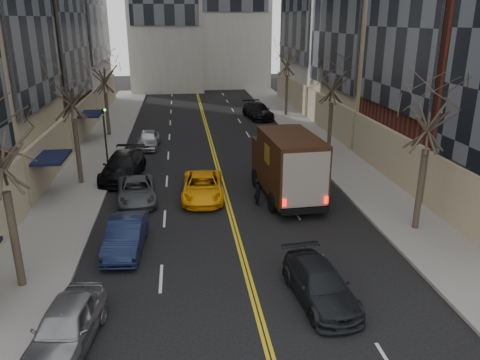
# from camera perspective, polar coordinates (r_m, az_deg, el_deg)

# --- Properties ---
(sidewalk_left) EXTENTS (4.00, 66.00, 0.15)m
(sidewalk_left) POSITION_cam_1_polar(r_m,az_deg,el_deg) (37.63, -17.12, 3.10)
(sidewalk_left) COLOR slate
(sidewalk_left) RESTS_ON ground
(sidewalk_right) EXTENTS (4.00, 66.00, 0.15)m
(sidewalk_right) POSITION_cam_1_polar(r_m,az_deg,el_deg) (38.79, 10.11, 4.12)
(sidewalk_right) COLOR slate
(sidewalk_right) RESTS_ON ground
(tree_lf_mid) EXTENTS (3.20, 3.20, 8.91)m
(tree_lf_mid) POSITION_cam_1_polar(r_m,az_deg,el_deg) (29.61, -20.10, 11.57)
(tree_lf_mid) COLOR #382D23
(tree_lf_mid) RESTS_ON sidewalk_left
(tree_lf_far) EXTENTS (3.20, 3.20, 8.12)m
(tree_lf_far) POSITION_cam_1_polar(r_m,az_deg,el_deg) (42.39, -16.36, 13.11)
(tree_lf_far) COLOR #382D23
(tree_lf_far) RESTS_ON sidewalk_left
(tree_rt_near) EXTENTS (3.20, 3.20, 8.71)m
(tree_rt_near) POSITION_cam_1_polar(r_m,az_deg,el_deg) (22.97, 22.37, 9.07)
(tree_rt_near) COLOR #382D23
(tree_rt_near) RESTS_ON sidewalk_right
(tree_rt_mid) EXTENTS (3.20, 3.20, 8.32)m
(tree_rt_mid) POSITION_cam_1_polar(r_m,az_deg,el_deg) (35.76, 11.32, 12.75)
(tree_rt_mid) COLOR #382D23
(tree_rt_mid) RESTS_ON sidewalk_right
(tree_rt_far) EXTENTS (3.20, 3.20, 9.11)m
(tree_rt_far) POSITION_cam_1_polar(r_m,az_deg,el_deg) (50.12, 5.86, 15.38)
(tree_rt_far) COLOR #382D23
(tree_rt_far) RESTS_ON sidewalk_right
(traffic_signal) EXTENTS (0.29, 0.26, 4.70)m
(traffic_signal) POSITION_cam_1_polar(r_m,az_deg,el_deg) (31.92, -16.14, 5.53)
(traffic_signal) COLOR black
(traffic_signal) RESTS_ON sidewalk_left
(ups_truck) EXTENTS (3.22, 7.23, 3.88)m
(ups_truck) POSITION_cam_1_polar(r_m,az_deg,el_deg) (26.77, 5.78, 1.74)
(ups_truck) COLOR black
(ups_truck) RESTS_ON ground
(observer_sedan) EXTENTS (2.31, 4.71, 1.32)m
(observer_sedan) POSITION_cam_1_polar(r_m,az_deg,el_deg) (17.82, 9.75, -12.42)
(observer_sedan) COLOR black
(observer_sedan) RESTS_ON ground
(taxi) EXTENTS (2.59, 5.12, 1.39)m
(taxi) POSITION_cam_1_polar(r_m,az_deg,el_deg) (27.07, -4.58, -0.84)
(taxi) COLOR #FFAD0A
(taxi) RESTS_ON ground
(pedestrian) EXTENTS (0.47, 0.62, 1.53)m
(pedestrian) POSITION_cam_1_polar(r_m,az_deg,el_deg) (26.05, 2.15, -1.43)
(pedestrian) COLOR black
(pedestrian) RESTS_ON ground
(parked_lf_a) EXTENTS (2.31, 4.52, 1.47)m
(parked_lf_a) POSITION_cam_1_polar(r_m,az_deg,el_deg) (16.34, -20.45, -16.35)
(parked_lf_a) COLOR #929598
(parked_lf_a) RESTS_ON ground
(parked_lf_b) EXTENTS (1.78, 4.44, 1.43)m
(parked_lf_b) POSITION_cam_1_polar(r_m,az_deg,el_deg) (21.62, -13.76, -6.62)
(parked_lf_b) COLOR #101833
(parked_lf_b) RESTS_ON ground
(parked_lf_c) EXTENTS (2.58, 4.78, 1.27)m
(parked_lf_c) POSITION_cam_1_polar(r_m,az_deg,el_deg) (27.20, -12.49, -1.28)
(parked_lf_c) COLOR #474B4E
(parked_lf_c) RESTS_ON ground
(parked_lf_d) EXTENTS (2.91, 5.84, 1.63)m
(parked_lf_d) POSITION_cam_1_polar(r_m,az_deg,el_deg) (31.33, -14.08, 1.66)
(parked_lf_d) COLOR black
(parked_lf_d) RESTS_ON ground
(parked_lf_e) EXTENTS (1.86, 4.18, 1.40)m
(parked_lf_e) POSITION_cam_1_polar(r_m,az_deg,el_deg) (38.46, -11.11, 4.89)
(parked_lf_e) COLOR #B2B4BA
(parked_lf_e) RESTS_ON ground
(parked_rt_a) EXTENTS (2.02, 4.75, 1.52)m
(parked_rt_a) POSITION_cam_1_polar(r_m,az_deg,el_deg) (36.19, 6.92, 4.33)
(parked_rt_a) COLOR #505158
(parked_rt_a) RESTS_ON ground
(parked_rt_b) EXTENTS (2.70, 5.65, 1.56)m
(parked_rt_b) POSITION_cam_1_polar(r_m,az_deg,el_deg) (38.81, 5.93, 5.40)
(parked_rt_b) COLOR #A0A2A7
(parked_rt_b) RESTS_ON ground
(parked_rt_c) EXTENTS (2.96, 5.74, 1.59)m
(parked_rt_c) POSITION_cam_1_polar(r_m,az_deg,el_deg) (49.33, 2.17, 8.44)
(parked_rt_c) COLOR black
(parked_rt_c) RESTS_ON ground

